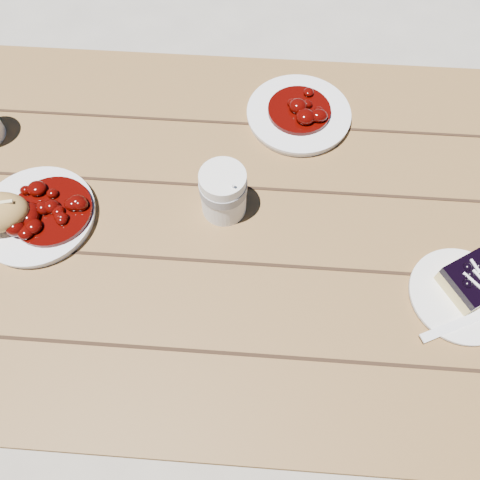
# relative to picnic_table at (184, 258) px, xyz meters

# --- Properties ---
(ground) EXTENTS (60.00, 60.00, 0.00)m
(ground) POSITION_rel_picnic_table_xyz_m (0.00, 0.00, -0.59)
(ground) COLOR #A29D93
(ground) RESTS_ON ground
(picnic_table) EXTENTS (2.00, 1.55, 0.75)m
(picnic_table) POSITION_rel_picnic_table_xyz_m (0.00, 0.00, 0.00)
(picnic_table) COLOR brown
(picnic_table) RESTS_ON ground
(main_plate) EXTENTS (0.21, 0.21, 0.02)m
(main_plate) POSITION_rel_picnic_table_xyz_m (-0.25, -0.02, 0.17)
(main_plate) COLOR white
(main_plate) RESTS_ON picnic_table
(goulash_stew) EXTENTS (0.15, 0.15, 0.04)m
(goulash_stew) POSITION_rel_picnic_table_xyz_m (-0.22, -0.01, 0.20)
(goulash_stew) COLOR #450502
(goulash_stew) RESTS_ON main_plate
(dessert_plate) EXTENTS (0.17, 0.17, 0.01)m
(dessert_plate) POSITION_rel_picnic_table_xyz_m (0.50, -0.12, 0.17)
(dessert_plate) COLOR white
(dessert_plate) RESTS_ON picnic_table
(blueberry_cake) EXTENTS (0.11, 0.11, 0.05)m
(blueberry_cake) POSITION_rel_picnic_table_xyz_m (0.51, -0.10, 0.19)
(blueberry_cake) COLOR #EFD882
(blueberry_cake) RESTS_ON dessert_plate
(fork_dessert) EXTENTS (0.16, 0.09, 0.00)m
(fork_dessert) POSITION_rel_picnic_table_xyz_m (0.48, -0.17, 0.17)
(fork_dessert) COLOR white
(fork_dessert) RESTS_ON dessert_plate
(coffee_cup) EXTENTS (0.08, 0.08, 0.10)m
(coffee_cup) POSITION_rel_picnic_table_xyz_m (0.09, 0.03, 0.21)
(coffee_cup) COLOR white
(coffee_cup) RESTS_ON picnic_table
(second_plate) EXTENTS (0.21, 0.21, 0.02)m
(second_plate) POSITION_rel_picnic_table_xyz_m (0.22, 0.27, 0.17)
(second_plate) COLOR white
(second_plate) RESTS_ON picnic_table
(second_stew) EXTENTS (0.13, 0.13, 0.04)m
(second_stew) POSITION_rel_picnic_table_xyz_m (0.22, 0.27, 0.20)
(second_stew) COLOR #450502
(second_stew) RESTS_ON second_plate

